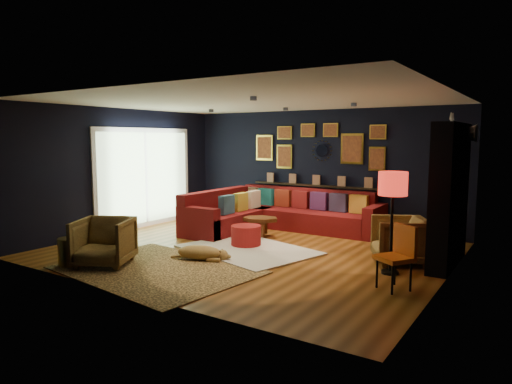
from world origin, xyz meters
The scene contains 20 objects.
floor centered at (0.00, 0.00, 0.00)m, with size 6.50×6.50×0.00m, color #935722.
room_walls centered at (0.00, 0.00, 1.59)m, with size 6.50×6.50×6.50m.
sectional centered at (-0.61, 1.81, 0.32)m, with size 3.41×2.69×0.86m.
ledge centered at (0.00, 2.68, 0.92)m, with size 3.20×0.12×0.04m, color black.
gallery_wall centered at (-0.01, 2.72, 1.81)m, with size 3.15×0.04×1.02m.
sunburst_mirror centered at (0.10, 2.72, 1.70)m, with size 0.47×0.16×0.47m.
fireplace centered at (3.09, 0.90, 1.02)m, with size 0.31×1.60×2.20m.
deer_head centered at (3.14, 1.40, 2.05)m, with size 0.50×0.28×0.45m.
sliding_door centered at (-3.22, 0.60, 1.10)m, with size 0.06×2.80×2.20m.
ceiling_spots centered at (0.00, 0.80, 2.56)m, with size 3.30×2.50×0.06m.
shag_rug centered at (-0.01, -0.05, 0.02)m, with size 2.25×1.64×0.03m, color silver.
leopard_rug centered at (-0.50, -1.80, 0.01)m, with size 2.87×2.05×0.02m, color tan.
coffee_table centered at (-0.46, 1.05, 0.32)m, with size 0.86×0.75×0.36m.
pouf centered at (-0.22, 0.20, 0.21)m, with size 0.55×0.55×0.36m, color maroon.
armchair_left centered at (-1.35, -2.05, 0.41)m, with size 0.80×0.75×0.82m, color #C19545.
armchair_right centered at (2.45, 0.60, 0.41)m, with size 0.79×0.74×0.81m, color #C19545.
gold_stool centered at (-1.79, -2.35, 0.22)m, with size 0.35×0.35×0.44m, color gold.
orange_chair centered at (2.79, -0.68, 0.50)m, with size 0.55×0.55×0.85m.
floor_lamp centered at (2.50, -0.05, 1.25)m, with size 0.41×0.41×1.50m.
dog centered at (-0.31, -1.01, 0.18)m, with size 1.01×0.49×0.32m, color #AD8B4D, non-canonical shape.
Camera 1 is at (4.39, -6.56, 1.96)m, focal length 32.00 mm.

